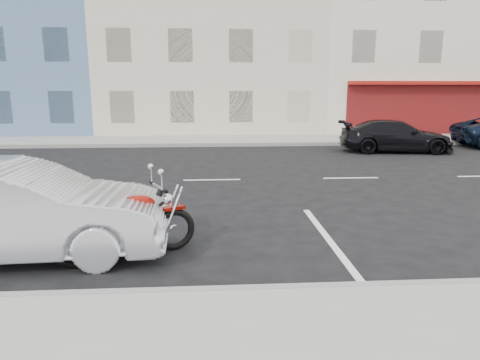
% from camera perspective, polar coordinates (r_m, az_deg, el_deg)
% --- Properties ---
extents(ground, '(120.00, 120.00, 0.00)m').
position_cam_1_polar(ground, '(12.26, 5.64, 0.14)').
color(ground, black).
rests_on(ground, ground).
extents(sidewalk_far, '(80.00, 3.40, 0.15)m').
position_cam_1_polar(sidewalk_far, '(20.90, -12.03, 5.13)').
color(sidewalk_far, gray).
rests_on(sidewalk_far, ground).
extents(curb_far, '(80.00, 0.12, 0.16)m').
position_cam_1_polar(curb_far, '(19.23, -12.75, 4.52)').
color(curb_far, gray).
rests_on(curb_far, ground).
extents(bldg_blue, '(12.00, 12.00, 13.00)m').
position_cam_1_polar(bldg_blue, '(30.85, -28.10, 18.19)').
color(bldg_blue, slate).
rests_on(bldg_blue, ground).
extents(bldg_cream, '(12.00, 12.00, 11.50)m').
position_cam_1_polar(bldg_cream, '(28.31, -3.91, 18.66)').
color(bldg_cream, beige).
rests_on(bldg_cream, ground).
extents(bldg_corner, '(14.00, 12.00, 12.50)m').
position_cam_1_polar(bldg_corner, '(31.19, 22.09, 18.16)').
color(bldg_corner, beige).
rests_on(bldg_corner, ground).
extents(motorcycle, '(2.01, 1.07, 1.09)m').
position_cam_1_polar(motorcycle, '(6.88, -8.57, -5.29)').
color(motorcycle, black).
rests_on(motorcycle, ground).
extents(sedan_silver, '(4.55, 1.78, 1.48)m').
position_cam_1_polar(sedan_silver, '(7.25, -27.65, -3.69)').
color(sedan_silver, '#B7B9C0').
rests_on(sedan_silver, ground).
extents(car_far, '(4.59, 2.30, 1.28)m').
position_cam_1_polar(car_far, '(18.46, 20.02, 5.53)').
color(car_far, black).
rests_on(car_far, ground).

